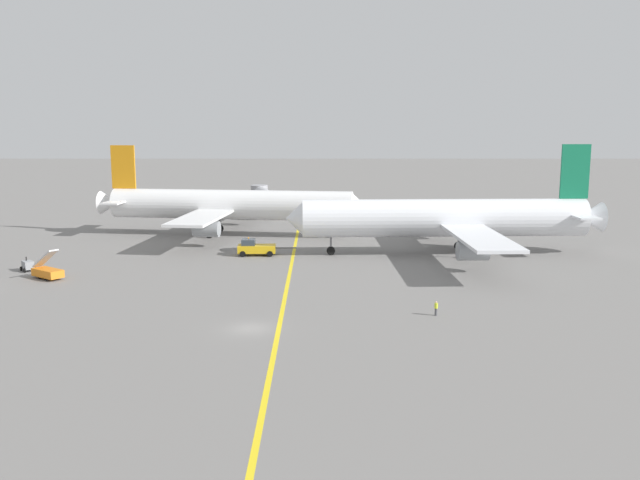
% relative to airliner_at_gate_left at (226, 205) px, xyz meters
% --- Properties ---
extents(ground_plane, '(600.00, 600.00, 0.00)m').
position_rel_airliner_at_gate_left_xyz_m(ground_plane, '(9.34, -56.54, -5.45)').
color(ground_plane, slate).
extents(taxiway_stripe, '(0.55, 120.00, 0.01)m').
position_rel_airliner_at_gate_left_xyz_m(taxiway_stripe, '(12.15, -46.54, -5.45)').
color(taxiway_stripe, yellow).
rests_on(taxiway_stripe, ground).
extents(airliner_at_gate_left, '(48.82, 42.68, 15.95)m').
position_rel_airliner_at_gate_left_xyz_m(airliner_at_gate_left, '(0.00, 0.00, 0.00)').
color(airliner_at_gate_left, white).
rests_on(airliner_at_gate_left, ground).
extents(airliner_being_pushed, '(48.96, 47.71, 16.84)m').
position_rel_airliner_at_gate_left_xyz_m(airliner_being_pushed, '(35.72, -17.71, 0.12)').
color(airliner_being_pushed, white).
rests_on(airliner_being_pushed, ground).
extents(pushback_tug, '(8.94, 2.88, 2.82)m').
position_rel_airliner_at_gate_left_xyz_m(pushback_tug, '(6.41, -18.69, -4.27)').
color(pushback_tug, gold).
rests_on(pushback_tug, ground).
extents(gse_gpu_cart_small, '(2.57, 2.64, 1.90)m').
position_rel_airliner_at_gate_left_xyz_m(gse_gpu_cart_small, '(-23.85, -29.84, -4.66)').
color(gse_gpu_cart_small, gray).
rests_on(gse_gpu_cart_small, ground).
extents(gse_stair_truck_yellow, '(4.81, 4.28, 4.06)m').
position_rel_airliner_at_gate_left_xyz_m(gse_stair_truck_yellow, '(-19.36, -34.50, -4.43)').
color(gse_stair_truck_yellow, orange).
rests_on(gse_stair_truck_yellow, ground).
extents(ground_crew_marshaller_foreground, '(0.36, 0.36, 1.56)m').
position_rel_airliner_at_gate_left_xyz_m(ground_crew_marshaller_foreground, '(28.61, -51.86, -4.65)').
color(ground_crew_marshaller_foreground, '#4C4C51').
rests_on(ground_crew_marshaller_foreground, ground).
extents(jet_bridge, '(7.50, 18.25, 5.87)m').
position_rel_airliner_at_gate_left_xyz_m(jet_bridge, '(4.08, 27.53, -1.36)').
color(jet_bridge, '#B7B7BC').
rests_on(jet_bridge, ground).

